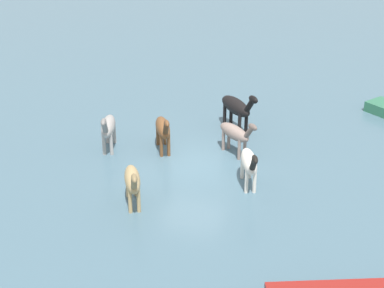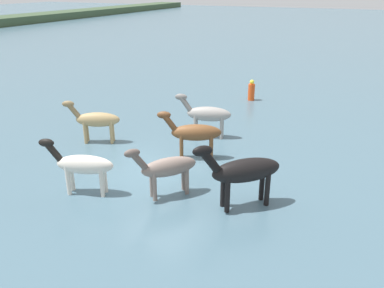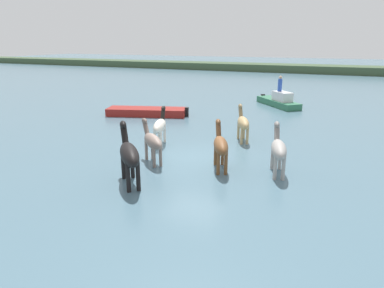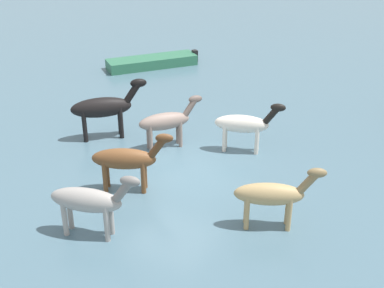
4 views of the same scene
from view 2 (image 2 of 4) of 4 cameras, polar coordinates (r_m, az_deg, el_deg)
name	(u,v)px [view 2 (image 2 of 4)]	position (r m, az deg, el deg)	size (l,w,h in m)	color
ground_plane	(159,170)	(13.69, -4.81, -3.72)	(199.53, 199.53, 0.00)	#476675
horse_lead	(194,133)	(14.15, 0.30, 1.65)	(1.32, 2.25, 1.81)	brown
horse_dark_mare	(243,171)	(11.08, 7.46, -3.92)	(2.08, 2.22, 2.05)	black
horse_mid_herd	(96,120)	(16.09, -13.82, 3.45)	(1.26, 2.17, 1.74)	tan
horse_chestnut_trailing	(82,165)	(12.20, -15.68, -2.91)	(1.03, 2.24, 1.75)	silver
horse_rear_stallion	(207,114)	(16.19, 2.17, 4.37)	(1.01, 2.34, 1.82)	#9E9993
horse_pinto_flank	(167,167)	(11.64, -3.72, -3.43)	(1.87, 1.71, 1.71)	gray
buoy_channel_marker	(251,91)	(21.93, 8.64, 7.63)	(0.36, 0.36, 1.14)	#E54C19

